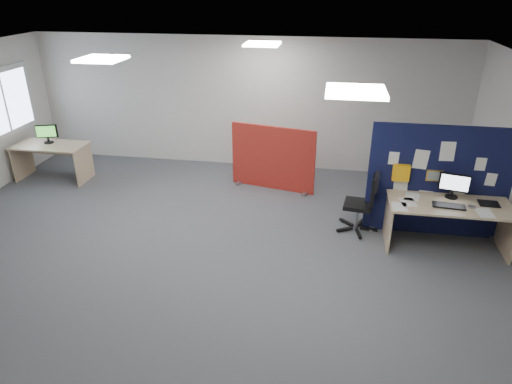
# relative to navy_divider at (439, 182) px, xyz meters

# --- Properties ---
(floor) EXTENTS (9.00, 9.00, 0.00)m
(floor) POSITION_rel_navy_divider_xyz_m (-3.46, -1.04, -0.89)
(floor) COLOR #4E5156
(floor) RESTS_ON ground
(ceiling) EXTENTS (9.00, 7.00, 0.02)m
(ceiling) POSITION_rel_navy_divider_xyz_m (-3.46, -1.04, 1.81)
(ceiling) COLOR white
(ceiling) RESTS_ON wall_back
(wall_back) EXTENTS (9.00, 0.02, 2.70)m
(wall_back) POSITION_rel_navy_divider_xyz_m (-3.46, 2.46, 0.46)
(wall_back) COLOR silver
(wall_back) RESTS_ON floor
(wall_front) EXTENTS (9.00, 0.02, 2.70)m
(wall_front) POSITION_rel_navy_divider_xyz_m (-3.46, -4.54, 0.46)
(wall_front) COLOR silver
(wall_front) RESTS_ON floor
(window) EXTENTS (0.06, 1.70, 1.30)m
(window) POSITION_rel_navy_divider_xyz_m (-7.90, 0.96, 0.66)
(window) COLOR white
(window) RESTS_ON wall_left
(ceiling_lights) EXTENTS (4.10, 4.10, 0.04)m
(ceiling_lights) POSITION_rel_navy_divider_xyz_m (-3.13, -0.37, 1.78)
(ceiling_lights) COLOR white
(ceiling_lights) RESTS_ON ceiling
(navy_divider) EXTENTS (2.16, 0.30, 1.78)m
(navy_divider) POSITION_rel_navy_divider_xyz_m (0.00, 0.00, 0.00)
(navy_divider) COLOR #0E1535
(navy_divider) RESTS_ON floor
(main_desk) EXTENTS (1.75, 0.78, 0.73)m
(main_desk) POSITION_rel_navy_divider_xyz_m (0.12, -0.38, -0.33)
(main_desk) COLOR tan
(main_desk) RESTS_ON floor
(monitor_main) EXTENTS (0.43, 0.18, 0.38)m
(monitor_main) POSITION_rel_navy_divider_xyz_m (0.17, -0.19, 0.05)
(monitor_main) COLOR black
(monitor_main) RESTS_ON main_desk
(keyboard) EXTENTS (0.47, 0.23, 0.02)m
(keyboard) POSITION_rel_navy_divider_xyz_m (0.07, -0.51, -0.15)
(keyboard) COLOR black
(keyboard) RESTS_ON main_desk
(mouse) EXTENTS (0.11, 0.07, 0.03)m
(mouse) POSITION_rel_navy_divider_xyz_m (0.39, -0.50, -0.14)
(mouse) COLOR gray
(mouse) RESTS_ON main_desk
(paper_tray) EXTENTS (0.29, 0.23, 0.01)m
(paper_tray) POSITION_rel_navy_divider_xyz_m (0.66, -0.33, -0.15)
(paper_tray) COLOR black
(paper_tray) RESTS_ON main_desk
(red_divider) EXTENTS (1.63, 0.41, 1.24)m
(red_divider) POSITION_rel_navy_divider_xyz_m (-2.73, 1.30, -0.28)
(red_divider) COLOR maroon
(red_divider) RESTS_ON floor
(second_desk) EXTENTS (1.41, 0.71, 0.73)m
(second_desk) POSITION_rel_navy_divider_xyz_m (-7.14, 1.05, -0.35)
(second_desk) COLOR tan
(second_desk) RESTS_ON floor
(monitor_second) EXTENTS (0.40, 0.18, 0.37)m
(monitor_second) POSITION_rel_navy_divider_xyz_m (-7.22, 1.11, 0.05)
(monitor_second) COLOR black
(monitor_second) RESTS_ON second_desk
(office_chair) EXTENTS (0.66, 0.67, 1.01)m
(office_chair) POSITION_rel_navy_divider_xyz_m (-1.07, -0.10, -0.31)
(office_chair) COLOR black
(office_chair) RESTS_ON floor
(desk_papers) EXTENTS (1.37, 0.71, 0.00)m
(desk_papers) POSITION_rel_navy_divider_xyz_m (-0.25, -0.50, -0.16)
(desk_papers) COLOR white
(desk_papers) RESTS_ON main_desk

